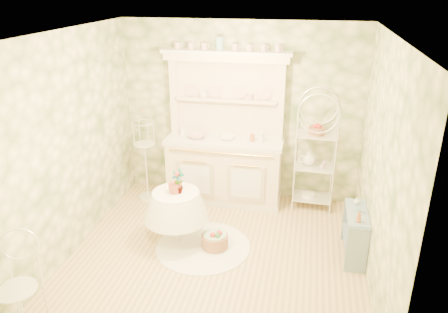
% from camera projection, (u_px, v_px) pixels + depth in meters
% --- Properties ---
extents(floor, '(3.60, 3.60, 0.00)m').
position_uv_depth(floor, '(216.00, 256.00, 5.46)').
color(floor, '#D3B77E').
rests_on(floor, ground).
extents(ceiling, '(3.60, 3.60, 0.00)m').
position_uv_depth(ceiling, '(214.00, 34.00, 4.44)').
color(ceiling, white).
rests_on(ceiling, floor).
extents(wall_left, '(3.60, 3.60, 0.00)m').
position_uv_depth(wall_left, '(70.00, 145.00, 5.28)').
color(wall_left, '#F3E3BB').
rests_on(wall_left, floor).
extents(wall_right, '(3.60, 3.60, 0.00)m').
position_uv_depth(wall_right, '(381.00, 169.00, 4.62)').
color(wall_right, '#F3E3BB').
rests_on(wall_right, floor).
extents(wall_back, '(3.60, 3.60, 0.00)m').
position_uv_depth(wall_back, '(241.00, 112.00, 6.58)').
color(wall_back, '#F3E3BB').
rests_on(wall_back, floor).
extents(wall_front, '(3.60, 3.60, 0.00)m').
position_uv_depth(wall_front, '(164.00, 244.00, 3.31)').
color(wall_front, '#F3E3BB').
rests_on(wall_front, floor).
extents(kitchen_dresser, '(1.87, 0.61, 2.29)m').
position_uv_depth(kitchen_dresser, '(224.00, 130.00, 6.44)').
color(kitchen_dresser, '#FFEBCF').
rests_on(kitchen_dresser, floor).
extents(bakers_rack, '(0.61, 0.45, 1.89)m').
position_uv_depth(bakers_rack, '(315.00, 148.00, 6.33)').
color(bakers_rack, white).
rests_on(bakers_rack, floor).
extents(side_shelf, '(0.33, 0.68, 0.56)m').
position_uv_depth(side_shelf, '(354.00, 236.00, 5.38)').
color(side_shelf, '#7E99B1').
rests_on(side_shelf, floor).
extents(round_table, '(0.86, 0.86, 0.71)m').
position_uv_depth(round_table, '(177.00, 217.00, 5.66)').
color(round_table, white).
rests_on(round_table, floor).
extents(cafe_chair, '(0.53, 0.53, 0.89)m').
position_uv_depth(cafe_chair, '(16.00, 290.00, 4.19)').
color(cafe_chair, white).
rests_on(cafe_chair, floor).
extents(birdcage_stand, '(0.38, 0.38, 1.54)m').
position_uv_depth(birdcage_stand, '(145.00, 153.00, 6.63)').
color(birdcage_stand, white).
rests_on(birdcage_stand, floor).
extents(floor_basket, '(0.35, 0.35, 0.19)m').
position_uv_depth(floor_basket, '(215.00, 241.00, 5.61)').
color(floor_basket, '#A5704E').
rests_on(floor_basket, floor).
extents(lace_rug, '(1.33, 1.33, 0.01)m').
position_uv_depth(lace_rug, '(203.00, 246.00, 5.65)').
color(lace_rug, white).
rests_on(lace_rug, floor).
extents(bowl_floral, '(0.27, 0.27, 0.07)m').
position_uv_depth(bowl_floral, '(197.00, 137.00, 6.53)').
color(bowl_floral, white).
rests_on(bowl_floral, kitchen_dresser).
extents(bowl_white, '(0.27, 0.27, 0.07)m').
position_uv_depth(bowl_white, '(227.00, 139.00, 6.46)').
color(bowl_white, white).
rests_on(bowl_white, kitchen_dresser).
extents(cup_left, '(0.15, 0.15, 0.09)m').
position_uv_depth(cup_left, '(203.00, 96.00, 6.48)').
color(cup_left, white).
rests_on(cup_left, kitchen_dresser).
extents(cup_right, '(0.11, 0.11, 0.09)m').
position_uv_depth(cup_right, '(250.00, 98.00, 6.35)').
color(cup_right, white).
rests_on(cup_right, kitchen_dresser).
extents(potted_geranium, '(0.19, 0.15, 0.32)m').
position_uv_depth(potted_geranium, '(178.00, 183.00, 5.45)').
color(potted_geranium, '#3F7238').
rests_on(potted_geranium, round_table).
extents(bottle_amber, '(0.07, 0.07, 0.15)m').
position_uv_depth(bottle_amber, '(359.00, 217.00, 5.01)').
color(bottle_amber, '#AD5F33').
rests_on(bottle_amber, side_shelf).
extents(bottle_blue, '(0.04, 0.04, 0.10)m').
position_uv_depth(bottle_blue, '(359.00, 209.00, 5.24)').
color(bottle_blue, '#7FB6CC').
rests_on(bottle_blue, side_shelf).
extents(bottle_glass, '(0.09, 0.09, 0.10)m').
position_uv_depth(bottle_glass, '(357.00, 202.00, 5.42)').
color(bottle_glass, silver).
rests_on(bottle_glass, side_shelf).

